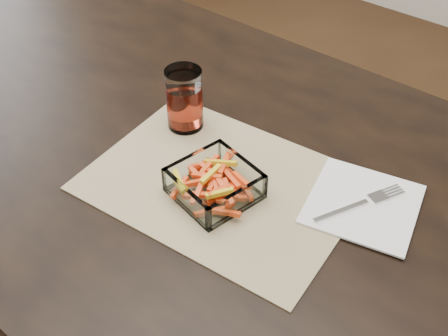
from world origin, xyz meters
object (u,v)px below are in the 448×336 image
(tumbler, at_px, (184,101))
(glass_bowl, at_px, (214,185))
(fork, at_px, (362,203))
(dining_table, at_px, (180,175))

(tumbler, bearing_deg, glass_bowl, -34.14)
(glass_bowl, relative_size, fork, 0.91)
(dining_table, relative_size, fork, 9.71)
(fork, bearing_deg, tumbler, -151.51)
(glass_bowl, bearing_deg, fork, 32.56)
(dining_table, xyz_separation_m, fork, (0.36, 0.07, 0.10))
(tumbler, xyz_separation_m, fork, (0.37, 0.02, -0.05))
(glass_bowl, bearing_deg, tumbler, 145.86)
(glass_bowl, relative_size, tumbler, 1.22)
(dining_table, bearing_deg, glass_bowl, -24.55)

